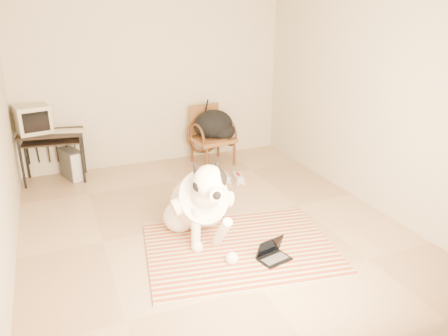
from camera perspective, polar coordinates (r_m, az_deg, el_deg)
floor at (r=5.01m, az=-2.09°, el=-7.06°), size 4.50×4.50×0.00m
wall_back at (r=6.66m, az=-9.14°, el=12.00°), size 4.50×0.00×4.50m
wall_front at (r=2.63m, az=14.80°, el=-2.03°), size 4.50×0.00×4.50m
wall_right at (r=5.54m, az=17.80°, el=9.52°), size 0.00×4.50×4.50m
rug at (r=4.50m, az=2.13°, el=-10.39°), size 2.06×1.70×0.02m
dog at (r=4.53m, az=-3.27°, el=-4.59°), size 0.67×1.40×1.01m
laptop at (r=4.31m, az=6.35°, el=-11.07°), size 0.34×0.28×0.21m
computer_desk at (r=6.38m, az=-21.62°, el=3.49°), size 0.89×0.56×0.70m
crt_monitor at (r=6.39m, az=-23.72°, el=5.87°), size 0.49×0.47×0.37m
desk_keyboard at (r=6.30m, az=-19.58°, el=4.61°), size 0.43×0.25×0.03m
pc_tower at (r=6.51m, az=-19.26°, el=0.48°), size 0.32×0.48×0.42m
rattan_chair at (r=6.70m, az=-1.72°, el=4.32°), size 0.66×0.64×0.87m
backpack at (r=6.60m, az=-1.16°, el=5.55°), size 0.60×0.51×0.44m
sneaker_left at (r=6.10m, az=0.00°, el=-1.30°), size 0.13×0.29×0.10m
sneaker_right at (r=6.10m, az=1.88°, el=-1.34°), size 0.15×0.30×0.10m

